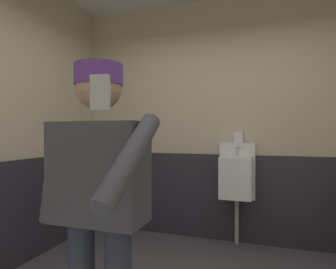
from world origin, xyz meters
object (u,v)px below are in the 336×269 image
urinal_solo (236,176)px  soap_dispenser (239,139)px  person (98,189)px  cell_phone (100,92)px

urinal_solo → soap_dispenser: 0.43m
soap_dispenser → person: bearing=-104.9°
cell_phone → soap_dispenser: 2.57m
urinal_solo → soap_dispenser: bearing=82.5°
urinal_solo → cell_phone: (-0.20, -2.44, 0.61)m
person → urinal_solo: bearing=74.6°
urinal_solo → cell_phone: cell_phone is taller
urinal_solo → cell_phone: size_ratio=11.27×
cell_phone → soap_dispenser: (0.22, 2.55, -0.20)m
cell_phone → person: bearing=117.8°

